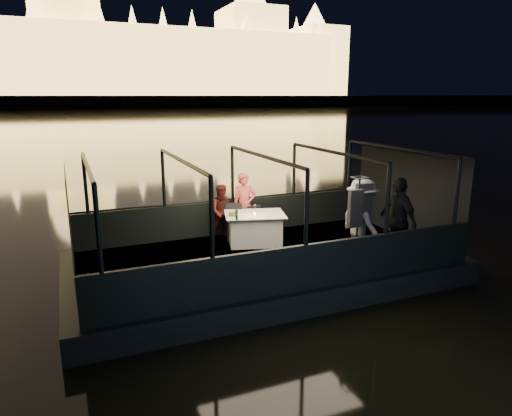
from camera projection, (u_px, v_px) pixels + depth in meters
name	position (u px, v px, depth m)	size (l,w,h in m)	color
river_water	(87.00, 119.00, 82.25)	(500.00, 500.00, 0.00)	black
boat_hull	(263.00, 277.00, 10.56)	(8.60, 4.40, 1.00)	black
boat_deck	(263.00, 257.00, 10.44)	(8.00, 4.00, 0.04)	black
gunwale_port	(233.00, 217.00, 12.12)	(8.00, 0.08, 0.90)	black
gunwale_starboard	(305.00, 267.00, 8.54)	(8.00, 0.08, 0.90)	black
cabin_glass_port	(232.00, 174.00, 11.85)	(8.00, 0.02, 1.40)	#99B2B2
cabin_glass_starboard	(307.00, 208.00, 8.26)	(8.00, 0.02, 1.40)	#99B2B2
cabin_roof_glass	(263.00, 156.00, 9.88)	(8.00, 4.00, 0.02)	#99B2B2
end_wall_fore	(70.00, 227.00, 8.67)	(0.02, 4.00, 2.30)	black
end_wall_aft	(406.00, 193.00, 11.65)	(0.02, 4.00, 2.30)	black
canopy_ribs	(263.00, 208.00, 10.16)	(8.00, 4.00, 2.30)	black
embankment	(71.00, 103.00, 198.51)	(400.00, 140.00, 6.00)	#423D33
parliament_building	(66.00, 22.00, 160.42)	(220.00, 32.00, 60.00)	#F2D18C
dining_table_central	(255.00, 229.00, 11.25)	(1.45, 1.05, 0.77)	white
chair_port_left	(236.00, 223.00, 11.52)	(0.43, 0.43, 0.92)	black
chair_port_right	(256.00, 221.00, 11.72)	(0.37, 0.37, 0.80)	black
coat_stand	(357.00, 227.00, 9.55)	(0.56, 0.45, 2.00)	black
person_woman_coral	(244.00, 208.00, 11.81)	(0.60, 0.40, 1.66)	#D7514E
person_man_maroon	(223.00, 210.00, 11.59)	(0.67, 0.52, 1.40)	#431612
passenger_stripe	(361.00, 225.00, 9.90)	(1.21, 0.68, 1.88)	silver
passenger_dark	(397.00, 224.00, 9.93)	(1.11, 0.47, 1.89)	black
wine_bottle	(237.00, 213.00, 10.59)	(0.06, 0.06, 0.29)	#13361A
bread_basket	(233.00, 215.00, 10.93)	(0.22, 0.22, 0.09)	brown
amber_candle	(255.00, 215.00, 10.93)	(0.05, 0.05, 0.08)	orange
plate_near	(269.00, 215.00, 11.00)	(0.22, 0.22, 0.01)	white
plate_far	(232.00, 216.00, 10.92)	(0.22, 0.22, 0.01)	silver
wine_glass_white	(237.00, 216.00, 10.57)	(0.06, 0.06, 0.17)	silver
wine_glass_red	(255.00, 209.00, 11.27)	(0.07, 0.07, 0.20)	white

